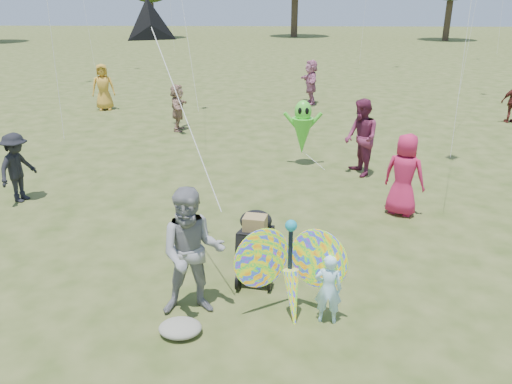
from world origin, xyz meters
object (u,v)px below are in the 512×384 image
(crowd_a, at_px, (404,175))
(butterfly_kite, at_px, (291,271))
(child_girl, at_px, (328,289))
(crowd_j, at_px, (311,82))
(crowd_e, at_px, (361,138))
(crowd_d, at_px, (178,108))
(crowd_g, at_px, (103,87))
(jogging_stroller, at_px, (255,242))
(adult_man, at_px, (192,253))
(crowd_b, at_px, (17,168))
(alien_kite, at_px, (302,130))

(crowd_a, height_order, butterfly_kite, crowd_a)
(child_girl, xyz_separation_m, crowd_j, (0.68, 15.43, 0.40))
(crowd_e, bearing_deg, crowd_d, -143.44)
(crowd_d, bearing_deg, crowd_g, 44.80)
(crowd_e, relative_size, crowd_g, 1.06)
(crowd_d, distance_m, jogging_stroller, 9.87)
(crowd_a, distance_m, crowd_e, 2.49)
(crowd_d, bearing_deg, adult_man, -171.23)
(child_girl, height_order, crowd_e, crowd_e)
(adult_man, relative_size, crowd_a, 1.10)
(crowd_a, bearing_deg, child_girl, 95.17)
(adult_man, bearing_deg, crowd_j, 73.37)
(crowd_d, height_order, butterfly_kite, crowd_d)
(adult_man, relative_size, crowd_b, 1.22)
(crowd_d, xyz_separation_m, jogging_stroller, (3.01, -9.40, -0.16))
(crowd_j, distance_m, butterfly_kite, 15.37)
(butterfly_kite, bearing_deg, alien_kite, 86.24)
(crowd_g, bearing_deg, alien_kite, -58.07)
(crowd_g, distance_m, butterfly_kite, 15.43)
(butterfly_kite, relative_size, alien_kite, 1.00)
(crowd_a, relative_size, crowd_g, 0.94)
(crowd_j, height_order, butterfly_kite, crowd_j)
(adult_man, xyz_separation_m, jogging_stroller, (0.81, 0.99, -0.32))
(crowd_d, xyz_separation_m, crowd_e, (5.40, -4.33, 0.18))
(adult_man, relative_size, jogging_stroller, 1.71)
(crowd_j, relative_size, butterfly_kite, 1.05)
(crowd_b, bearing_deg, jogging_stroller, -104.83)
(butterfly_kite, bearing_deg, crowd_a, 57.37)
(crowd_a, relative_size, crowd_b, 1.11)
(child_girl, relative_size, jogging_stroller, 0.94)
(crowd_j, bearing_deg, crowd_e, -5.48)
(crowd_a, bearing_deg, jogging_stroller, 73.61)
(jogging_stroller, distance_m, alien_kite, 5.89)
(crowd_a, distance_m, alien_kite, 3.70)
(crowd_e, bearing_deg, adult_man, -42.59)
(child_girl, relative_size, adult_man, 0.55)
(crowd_g, relative_size, butterfly_kite, 1.04)
(crowd_j, xyz_separation_m, alien_kite, (-0.73, -8.47, 0.06))
(crowd_a, relative_size, crowd_j, 0.93)
(crowd_g, height_order, crowd_j, crowd_j)
(crowd_d, bearing_deg, crowd_j, -47.24)
(child_girl, xyz_separation_m, crowd_b, (-6.31, 4.16, 0.25))
(crowd_b, xyz_separation_m, jogging_stroller, (5.27, -3.00, -0.15))
(crowd_d, distance_m, crowd_e, 6.92)
(crowd_g, bearing_deg, crowd_j, -4.80)
(crowd_d, xyz_separation_m, crowd_j, (4.72, 4.87, 0.13))
(crowd_b, relative_size, butterfly_kite, 0.88)
(child_girl, bearing_deg, crowd_a, -111.06)
(crowd_j, relative_size, alien_kite, 1.05)
(crowd_d, bearing_deg, alien_kite, -135.23)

